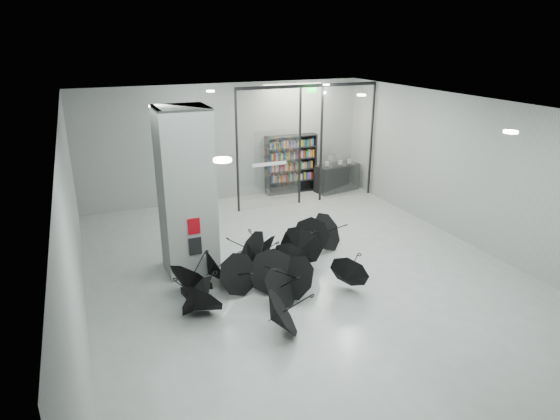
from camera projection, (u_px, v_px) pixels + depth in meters
name	position (u px, v px, depth m)	size (l,w,h in m)	color
room	(320.00, 167.00, 10.37)	(14.00, 14.02, 4.01)	gray
column	(186.00, 192.00, 11.48)	(1.20, 1.20, 4.00)	slate
fire_cabinet	(194.00, 226.00, 11.17)	(0.28, 0.04, 0.38)	#A50A07
info_panel	(195.00, 246.00, 11.34)	(0.30, 0.03, 0.42)	black
exit_sign	(312.00, 91.00, 15.51)	(0.30, 0.06, 0.15)	#0CE533
glass_partition	(308.00, 140.00, 16.24)	(5.06, 0.08, 4.00)	silver
bookshelf	(291.00, 164.00, 17.68)	(1.92, 0.38, 2.11)	black
shop_counter	(337.00, 178.00, 18.03)	(1.66, 0.66, 1.00)	black
umbrella_cluster	(270.00, 271.00, 11.30)	(5.57, 4.73, 1.31)	black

